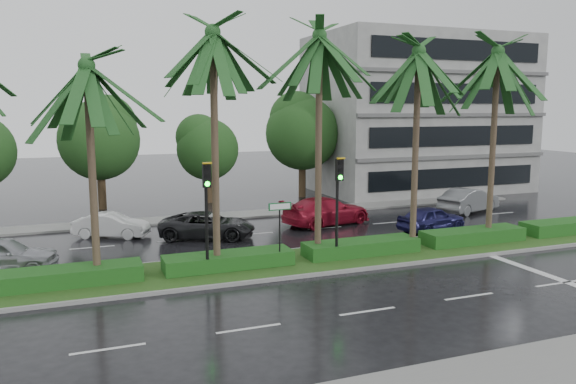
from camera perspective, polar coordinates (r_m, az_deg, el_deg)
name	(u,v)px	position (r m, az deg, el deg)	size (l,w,h in m)	color
ground	(307,270)	(22.94, 1.96, -7.92)	(120.00, 120.00, 0.00)	black
near_sidewalk	(475,383)	(14.71, 18.46, -17.89)	(40.00, 2.40, 0.12)	slate
far_sidewalk	(230,216)	(33.99, -5.96, -2.41)	(40.00, 2.00, 0.12)	slate
median	(298,262)	(23.80, 1.01, -7.10)	(36.00, 4.00, 0.15)	gray
hedge	(298,253)	(23.71, 1.02, -6.24)	(35.20, 1.40, 0.60)	#164E1A
lane_markings	(378,265)	(23.88, 9.14, -7.34)	(34.00, 13.06, 0.01)	silver
palm_row	(269,63)	(22.56, -1.96, 12.95)	(26.30, 4.20, 10.07)	#443627
signal_median_left	(207,202)	(21.34, -8.26, -0.98)	(0.34, 0.42, 4.36)	black
signal_median_right	(338,194)	(23.16, 5.13, -0.18)	(0.34, 0.42, 4.36)	black
street_sign	(280,218)	(22.50, -0.84, -2.66)	(0.95, 0.09, 2.60)	black
bg_trees	(215,137)	(38.98, -7.38, 5.59)	(32.60, 5.34, 7.71)	#39261A
building	(416,114)	(46.02, 12.92, 7.73)	(16.00, 10.00, 12.00)	gray
car_silver	(1,255)	(25.09, -27.15, -5.72)	(4.26, 1.71, 1.45)	#A9AAB1
car_white	(111,225)	(29.80, -17.52, -3.24)	(3.72, 1.30, 1.22)	silver
car_darkgrey	(207,225)	(28.50, -8.20, -3.36)	(4.75, 2.19, 1.32)	black
car_red	(327,211)	(31.52, 3.94, -1.93)	(5.31, 2.16, 1.54)	maroon
car_blue	(431,218)	(30.79, 14.35, -2.62)	(3.95, 1.59, 1.34)	#1B1A50
car_grey	(469,200)	(36.89, 17.89, -0.80)	(4.63, 1.61, 1.53)	#5C5F62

